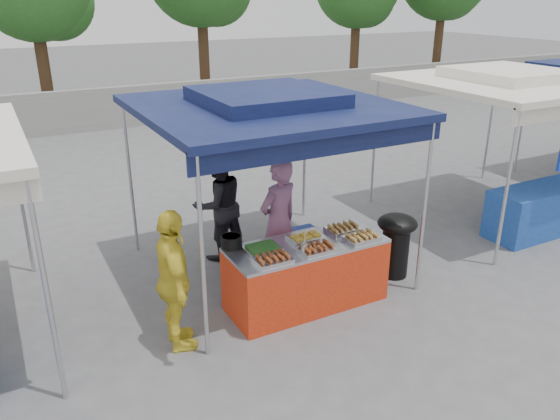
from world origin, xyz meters
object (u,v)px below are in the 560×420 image
cooking_pot (231,242)px  customer_person (174,282)px  vendor_table (306,274)px  wok_burner (396,240)px  vendor_woman (279,222)px  helper_man (219,205)px

cooking_pot → customer_person: size_ratio=0.16×
vendor_table → cooking_pot: (-0.86, 0.34, 0.50)m
wok_burner → vendor_woman: (-1.51, 0.63, 0.33)m
wok_burner → helper_man: helper_man is taller
wok_burner → vendor_woman: vendor_woman is taller
vendor_woman → vendor_table: bearing=74.7°
vendor_table → helper_man: size_ratio=1.19×
helper_man → customer_person: bearing=48.1°
helper_man → wok_burner: bearing=131.4°
cooking_pot → customer_person: (-0.87, -0.44, -0.10)m
vendor_table → wok_burner: (1.49, 0.07, 0.12)m
cooking_pot → wok_burner: cooking_pot is taller
vendor_table → helper_man: (-0.44, 1.77, 0.41)m
cooking_pot → wok_burner: (2.35, -0.27, -0.38)m
vendor_table → customer_person: 1.78m
vendor_table → cooking_pot: size_ratio=7.72×
helper_man → vendor_table: bearing=96.7°
wok_burner → customer_person: size_ratio=0.56×
cooking_pot → vendor_woman: (0.84, 0.36, -0.05)m
vendor_table → customer_person: customer_person is taller
vendor_woman → customer_person: size_ratio=1.07×
vendor_woman → helper_man: size_ratio=1.05×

